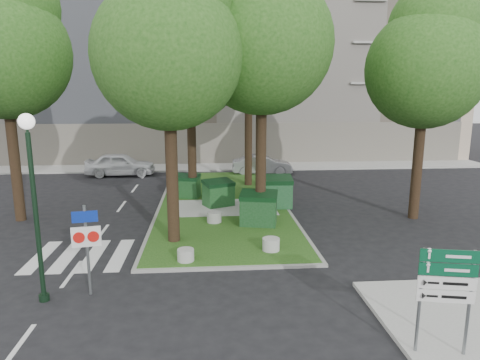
{
  "coord_description": "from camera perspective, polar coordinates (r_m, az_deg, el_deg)",
  "views": [
    {
      "loc": [
        -0.19,
        -12.87,
        5.61
      ],
      "look_at": [
        1.12,
        4.39,
        2.0
      ],
      "focal_mm": 32.0,
      "sensor_mm": 36.0,
      "label": 1
    }
  ],
  "objects": [
    {
      "name": "dumpster_b",
      "position": [
        20.81,
        -2.9,
        -1.76
      ],
      "size": [
        1.68,
        1.47,
        1.3
      ],
      "rotation": [
        0.0,
        0.0,
        0.44
      ],
      "color": "#134318",
      "rests_on": "median_island"
    },
    {
      "name": "sidewalk_corner",
      "position": [
        12.79,
        28.93,
        -15.53
      ],
      "size": [
        5.0,
        4.0,
        0.12
      ],
      "primitive_type": "cube",
      "color": "#999993",
      "rests_on": "ground"
    },
    {
      "name": "tree_median_near_left",
      "position": [
        15.57,
        -9.28,
        17.92
      ],
      "size": [
        5.2,
        5.2,
        10.53
      ],
      "color": "black",
      "rests_on": "ground"
    },
    {
      "name": "car_silver",
      "position": [
        29.29,
        2.95,
        2.05
      ],
      "size": [
        4.11,
        1.58,
        1.34
      ],
      "primitive_type": "imported",
      "rotation": [
        0.0,
        0.0,
        1.53
      ],
      "color": "gray",
      "rests_on": "ground"
    },
    {
      "name": "tree_street_right",
      "position": [
        20.24,
        23.77,
        14.71
      ],
      "size": [
        5.0,
        5.0,
        10.06
      ],
      "color": "black",
      "rests_on": "ground"
    },
    {
      "name": "tree_median_near_right",
      "position": [
        17.74,
        3.25,
        19.46
      ],
      "size": [
        5.6,
        5.6,
        11.46
      ],
      "color": "black",
      "rests_on": "ground"
    },
    {
      "name": "directional_sign",
      "position": [
        10.07,
        25.79,
        -12.5
      ],
      "size": [
        1.15,
        0.28,
        2.33
      ],
      "rotation": [
        0.0,
        0.0,
        -0.2
      ],
      "color": "slate",
      "rests_on": "sidewalk_corner"
    },
    {
      "name": "zebra_crossing",
      "position": [
        15.83,
        -17.29,
        -9.51
      ],
      "size": [
        5.0,
        3.0,
        0.01
      ],
      "primitive_type": "cube",
      "color": "silver",
      "rests_on": "ground"
    },
    {
      "name": "bollard_right",
      "position": [
        15.21,
        4.15,
        -8.54
      ],
      "size": [
        0.61,
        0.61,
        0.43
      ],
      "primitive_type": "cylinder",
      "color": "#AAAAA5",
      "rests_on": "median_island"
    },
    {
      "name": "bollard_mid",
      "position": [
        18.33,
        -3.46,
        -4.95
      ],
      "size": [
        0.62,
        0.62,
        0.44
      ],
      "primitive_type": "cylinder",
      "color": "gray",
      "rests_on": "median_island"
    },
    {
      "name": "car_white",
      "position": [
        29.87,
        -15.65,
        2.03
      ],
      "size": [
        4.58,
        1.91,
        1.55
      ],
      "primitive_type": "imported",
      "rotation": [
        0.0,
        0.0,
        1.59
      ],
      "color": "white",
      "rests_on": "ground"
    },
    {
      "name": "tree_median_far",
      "position": [
        25.2,
        1.38,
        17.95
      ],
      "size": [
        5.8,
        5.8,
        11.93
      ],
      "color": "black",
      "rests_on": "ground"
    },
    {
      "name": "ground",
      "position": [
        14.05,
        -3.29,
        -11.79
      ],
      "size": [
        120.0,
        120.0,
        0.0
      ],
      "primitive_type": "plane",
      "color": "black",
      "rests_on": "ground"
    },
    {
      "name": "median_kerb",
      "position": [
        21.61,
        -2.38,
        -3.14
      ],
      "size": [
        6.3,
        16.3,
        0.1
      ],
      "primitive_type": "cube",
      "color": "gray",
      "rests_on": "ground"
    },
    {
      "name": "bollard_left",
      "position": [
        14.41,
        -7.25,
        -9.88
      ],
      "size": [
        0.55,
        0.55,
        0.39
      ],
      "primitive_type": "cylinder",
      "color": "#A2A29D",
      "rests_on": "median_island"
    },
    {
      "name": "dumpster_c",
      "position": [
        17.9,
        2.5,
        -3.82
      ],
      "size": [
        1.72,
        1.37,
        1.42
      ],
      "rotation": [
        0.0,
        0.0,
        -0.22
      ],
      "color": "#103715",
      "rests_on": "median_island"
    },
    {
      "name": "street_lamp",
      "position": [
        12.26,
        -25.88,
        -0.82
      ],
      "size": [
        0.4,
        0.4,
        5.07
      ],
      "color": "black",
      "rests_on": "ground"
    },
    {
      "name": "apartment_building",
      "position": [
        38.95,
        -4.22,
        15.28
      ],
      "size": [
        41.0,
        12.0,
        16.0
      ],
      "primitive_type": "cube",
      "color": "tan",
      "rests_on": "ground"
    },
    {
      "name": "traffic_sign_pole",
      "position": [
        12.54,
        -19.79,
        -7.3
      ],
      "size": [
        0.77,
        0.17,
        2.59
      ],
      "rotation": [
        0.0,
        0.0,
        0.17
      ],
      "color": "slate",
      "rests_on": "ground"
    },
    {
      "name": "litter_bin",
      "position": [
        25.64,
        2.72,
        0.24
      ],
      "size": [
        0.42,
        0.42,
        0.73
      ],
      "primitive_type": "cylinder",
      "color": "orange",
      "rests_on": "median_island"
    },
    {
      "name": "median_island",
      "position": [
        21.61,
        -2.38,
        -3.11
      ],
      "size": [
        6.0,
        16.0,
        0.12
      ],
      "primitive_type": "cube",
      "color": "#184614",
      "rests_on": "ground"
    },
    {
      "name": "dumpster_d",
      "position": [
        20.63,
        4.66,
        -1.6
      ],
      "size": [
        1.68,
        1.21,
        1.52
      ],
      "rotation": [
        0.0,
        0.0,
        -0.04
      ],
      "color": "#154621",
      "rests_on": "median_island"
    },
    {
      "name": "tree_median_mid",
      "position": [
        21.99,
        -6.46,
        15.28
      ],
      "size": [
        4.8,
        4.8,
        9.99
      ],
      "color": "black",
      "rests_on": "ground"
    },
    {
      "name": "dumpster_a",
      "position": [
        22.67,
        -7.07,
        -0.82
      ],
      "size": [
        1.49,
        1.21,
        1.21
      ],
      "rotation": [
        0.0,
        0.0,
        -0.25
      ],
      "color": "#0F3A13",
      "rests_on": "median_island"
    },
    {
      "name": "building_sidewalk",
      "position": [
        31.86,
        -3.95,
        1.73
      ],
      "size": [
        42.0,
        3.0,
        0.12
      ],
      "primitive_type": "cube",
      "color": "#999993",
      "rests_on": "ground"
    },
    {
      "name": "tree_street_left",
      "position": [
        20.74,
        -28.9,
        16.02
      ],
      "size": [
        5.4,
        5.4,
        11.0
      ],
      "color": "black",
      "rests_on": "ground"
    }
  ]
}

